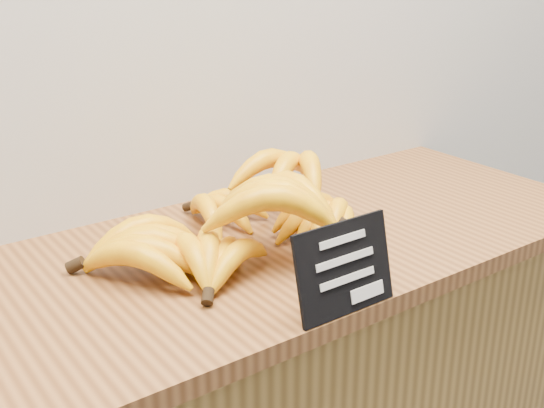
{
  "coord_description": "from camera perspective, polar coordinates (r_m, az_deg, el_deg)",
  "views": [
    {
      "loc": [
        -0.64,
        1.88,
        1.41
      ],
      "look_at": [
        -0.05,
        2.7,
        1.02
      ],
      "focal_mm": 45.0,
      "sensor_mm": 36.0,
      "label": 1
    }
  ],
  "objects": [
    {
      "name": "counter_top",
      "position": [
        1.17,
        -1.44,
        -4.1
      ],
      "size": [
        1.36,
        0.54,
        0.03
      ],
      "primitive_type": "cube",
      "color": "brown",
      "rests_on": "counter"
    },
    {
      "name": "chalkboard_sign",
      "position": [
        0.94,
        6.1,
        -5.36
      ],
      "size": [
        0.16,
        0.04,
        0.13
      ],
      "primitive_type": "cube",
      "rotation": [
        -0.24,
        0.0,
        0.0
      ],
      "color": "black",
      "rests_on": "counter_top"
    },
    {
      "name": "banana_pile",
      "position": [
        1.13,
        -2.34,
        -1.08
      ],
      "size": [
        0.52,
        0.38,
        0.13
      ],
      "color": "#F3AF09",
      "rests_on": "counter_top"
    }
  ]
}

